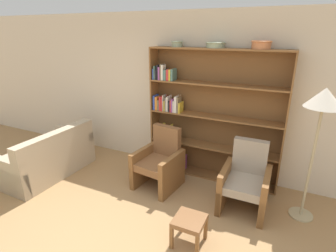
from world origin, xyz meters
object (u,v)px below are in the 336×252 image
object	(u,v)px
armchair_leather	(160,162)
bowl_stoneware	(177,44)
bowl_terracotta	(215,45)
floor_lamp	(323,105)
bookshelf	(202,118)
armchair_cushioned	(245,181)
bowl_brass	(261,44)
footstool	(189,223)
couch	(47,158)

from	to	relation	value
armchair_leather	bowl_stoneware	bearing A→B (deg)	-83.80
bowl_terracotta	floor_lamp	xyz separation A→B (m)	(1.50, -0.49, -0.65)
bookshelf	floor_lamp	world-z (taller)	bookshelf
bookshelf	bowl_terracotta	world-z (taller)	bowl_terracotta
armchair_cushioned	floor_lamp	bearing A→B (deg)	-170.03
bowl_stoneware	armchair_leather	size ratio (longest dim) A/B	0.20
bookshelf	bowl_terracotta	bearing A→B (deg)	-8.82
armchair_cushioned	floor_lamp	size ratio (longest dim) A/B	0.54
bookshelf	armchair_leather	distance (m)	1.03
bowl_stoneware	armchair_cushioned	world-z (taller)	bowl_stoneware
bowl_brass	armchair_cushioned	bearing A→B (deg)	-83.65
bowl_terracotta	armchair_cushioned	world-z (taller)	bowl_terracotta
bowl_terracotta	bowl_brass	distance (m)	0.66
floor_lamp	armchair_leather	bearing A→B (deg)	-176.22
bowl_stoneware	footstool	world-z (taller)	bowl_stoneware
bowl_terracotta	bowl_brass	size ratio (longest dim) A/B	1.03
bowl_brass	footstool	size ratio (longest dim) A/B	0.79
bowl_brass	floor_lamp	distance (m)	1.18
armchair_leather	floor_lamp	world-z (taller)	floor_lamp
couch	bowl_terracotta	bearing A→B (deg)	-64.72
bowl_stoneware	armchair_leather	bearing A→B (deg)	-91.25
bookshelf	armchair_cushioned	xyz separation A→B (m)	(0.88, -0.65, -0.63)
bowl_stoneware	bowl_terracotta	xyz separation A→B (m)	(0.63, 0.00, -0.00)
bookshelf	floor_lamp	distance (m)	1.82
bowl_stoneware	bowl_brass	bearing A→B (deg)	0.00
armchair_leather	bookshelf	bearing A→B (deg)	-119.02
bookshelf	bowl_stoneware	world-z (taller)	bowl_stoneware
floor_lamp	footstool	bearing A→B (deg)	-136.69
couch	armchair_cushioned	bearing A→B (deg)	-79.62
bowl_stoneware	floor_lamp	world-z (taller)	bowl_stoneware
bookshelf	bowl_brass	world-z (taller)	bowl_brass
couch	armchair_cushioned	xyz separation A→B (m)	(3.35, 0.53, 0.11)
armchair_cushioned	footstool	world-z (taller)	armchair_cushioned
bookshelf	footstool	world-z (taller)	bookshelf
armchair_cushioned	bowl_brass	bearing A→B (deg)	-84.05
bowl_terracotta	armchair_leather	xyz separation A→B (m)	(-0.64, -0.63, -1.82)
bowl_terracotta	armchair_cushioned	bearing A→B (deg)	-40.89
bookshelf	bowl_terracotta	distance (m)	1.20
bowl_brass	floor_lamp	xyz separation A→B (m)	(0.84, -0.49, -0.66)
footstool	couch	bearing A→B (deg)	170.44
bowl_brass	floor_lamp	bearing A→B (deg)	-30.23
bowl_stoneware	couch	size ratio (longest dim) A/B	0.12
armchair_cushioned	floor_lamp	xyz separation A→B (m)	(0.77, 0.14, 1.17)
couch	armchair_cushioned	world-z (taller)	armchair_cushioned
bookshelf	floor_lamp	size ratio (longest dim) A/B	1.23
bowl_brass	armchair_leather	distance (m)	2.34
bowl_brass	footstool	world-z (taller)	bowl_brass
bowl_terracotta	armchair_leather	bearing A→B (deg)	-135.48
couch	floor_lamp	bearing A→B (deg)	-79.36
armchair_leather	floor_lamp	bearing A→B (deg)	-168.77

